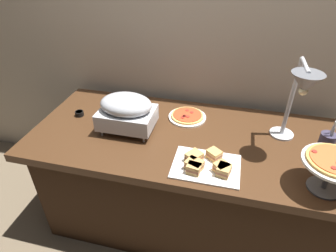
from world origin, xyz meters
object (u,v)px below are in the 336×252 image
object	(u,v)px
pizza_plate_front	(187,116)
pizza_plate_center	(333,165)
chafing_dish	(127,111)
sauce_cup_near	(79,113)
utensil_holder	(326,142)
sandwich_platter	(206,165)
heat_lamp	(302,90)

from	to	relation	value
pizza_plate_front	pizza_plate_center	size ratio (longest dim) A/B	0.89
chafing_dish	pizza_plate_front	bearing A→B (deg)	33.94
sauce_cup_near	pizza_plate_center	bearing A→B (deg)	-12.43
chafing_dish	utensil_holder	distance (m)	1.14
pizza_plate_front	utensil_holder	distance (m)	0.82
pizza_plate_front	utensil_holder	world-z (taller)	utensil_holder
pizza_plate_center	sandwich_platter	size ratio (longest dim) A/B	0.80
heat_lamp	pizza_plate_center	bearing A→B (deg)	-58.41
pizza_plate_front	heat_lamp	bearing A→B (deg)	-19.52
heat_lamp	utensil_holder	bearing A→B (deg)	14.91
sauce_cup_near	utensil_holder	distance (m)	1.51
chafing_dish	heat_lamp	size ratio (longest dim) A/B	0.67
pizza_plate_center	sauce_cup_near	bearing A→B (deg)	167.57
pizza_plate_front	chafing_dish	bearing A→B (deg)	-146.06
heat_lamp	chafing_dish	bearing A→B (deg)	-179.14
sandwich_platter	sauce_cup_near	xyz separation A→B (m)	(-0.89, 0.31, -0.01)
pizza_plate_front	sandwich_platter	bearing A→B (deg)	-68.17
chafing_dish	sauce_cup_near	bearing A→B (deg)	168.13
heat_lamp	pizza_plate_center	distance (m)	0.38
sandwich_platter	heat_lamp	bearing A→B (deg)	31.29
pizza_plate_center	heat_lamp	bearing A→B (deg)	121.59
pizza_plate_front	pizza_plate_center	world-z (taller)	pizza_plate_center
sauce_cup_near	chafing_dish	bearing A→B (deg)	-11.87
chafing_dish	pizza_plate_center	world-z (taller)	chafing_dish
pizza_plate_center	utensil_holder	distance (m)	0.33
heat_lamp	sauce_cup_near	bearing A→B (deg)	177.12
pizza_plate_front	sandwich_platter	distance (m)	0.49
chafing_dish	pizza_plate_center	xyz separation A→B (m)	(1.08, -0.24, 0.01)
heat_lamp	pizza_plate_center	xyz separation A→B (m)	(0.16, -0.26, -0.23)
pizza_plate_center	chafing_dish	bearing A→B (deg)	167.38
heat_lamp	sandwich_platter	bearing A→B (deg)	-148.71
heat_lamp	sauce_cup_near	world-z (taller)	heat_lamp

